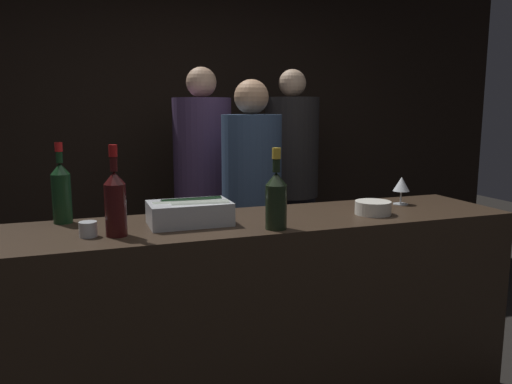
# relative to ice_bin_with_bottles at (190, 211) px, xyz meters

# --- Properties ---
(wall_back_chalkboard) EXTENTS (6.40, 0.06, 2.80)m
(wall_back_chalkboard) POSITION_rel_ice_bin_with_bottles_xyz_m (0.31, 2.07, 0.31)
(wall_back_chalkboard) COLOR black
(wall_back_chalkboard) RESTS_ON ground_plane
(bar_counter) EXTENTS (2.41, 0.56, 1.03)m
(bar_counter) POSITION_rel_ice_bin_with_bottles_xyz_m (0.31, -0.00, -0.57)
(bar_counter) COLOR #2D2116
(bar_counter) RESTS_ON ground_plane
(ice_bin_with_bottles) EXTENTS (0.35, 0.22, 0.11)m
(ice_bin_with_bottles) POSITION_rel_ice_bin_with_bottles_xyz_m (0.00, 0.00, 0.00)
(ice_bin_with_bottles) COLOR #B7BABF
(ice_bin_with_bottles) RESTS_ON bar_counter
(bowl_white) EXTENTS (0.17, 0.17, 0.06)m
(bowl_white) POSITION_rel_ice_bin_with_bottles_xyz_m (0.86, -0.08, -0.02)
(bowl_white) COLOR silver
(bowl_white) RESTS_ON bar_counter
(wine_glass) EXTENTS (0.09, 0.09, 0.14)m
(wine_glass) POSITION_rel_ice_bin_with_bottles_xyz_m (1.13, 0.08, 0.05)
(wine_glass) COLOR silver
(wine_glass) RESTS_ON bar_counter
(candle_votive) EXTENTS (0.07, 0.07, 0.06)m
(candle_votive) POSITION_rel_ice_bin_with_bottles_xyz_m (-0.42, -0.08, -0.03)
(candle_votive) COLOR silver
(candle_votive) RESTS_ON bar_counter
(red_wine_bottle_burgundy) EXTENTS (0.08, 0.08, 0.35)m
(red_wine_bottle_burgundy) POSITION_rel_ice_bin_with_bottles_xyz_m (-0.52, 0.21, 0.09)
(red_wine_bottle_burgundy) COLOR #143319
(red_wine_bottle_burgundy) RESTS_ON bar_counter
(champagne_bottle) EXTENTS (0.09, 0.09, 0.34)m
(champagne_bottle) POSITION_rel_ice_bin_with_bottles_xyz_m (0.32, -0.20, 0.07)
(champagne_bottle) COLOR black
(champagne_bottle) RESTS_ON bar_counter
(red_wine_bottle_tall) EXTENTS (0.08, 0.08, 0.36)m
(red_wine_bottle_tall) POSITION_rel_ice_bin_with_bottles_xyz_m (-0.32, -0.10, 0.08)
(red_wine_bottle_tall) COLOR #380F0F
(red_wine_bottle_tall) RESTS_ON bar_counter
(person_in_hoodie) EXTENTS (0.42, 0.42, 1.82)m
(person_in_hoodie) POSITION_rel_ice_bin_with_bottles_xyz_m (1.12, 1.48, -0.08)
(person_in_hoodie) COLOR black
(person_in_hoodie) RESTS_ON ground_plane
(person_blond_tee) EXTENTS (0.41, 0.41, 1.81)m
(person_blond_tee) POSITION_rel_ice_bin_with_bottles_xyz_m (0.38, 1.36, -0.08)
(person_blond_tee) COLOR black
(person_blond_tee) RESTS_ON ground_plane
(person_grey_polo) EXTENTS (0.37, 0.37, 1.70)m
(person_grey_polo) POSITION_rel_ice_bin_with_bottles_xyz_m (0.56, 0.81, -0.14)
(person_grey_polo) COLOR black
(person_grey_polo) RESTS_ON ground_plane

